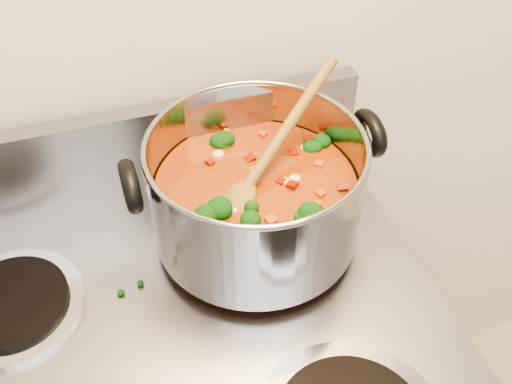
% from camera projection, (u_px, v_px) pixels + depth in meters
% --- Properties ---
extents(stockpot, '(0.34, 0.29, 0.17)m').
position_uv_depth(stockpot, '(256.00, 193.00, 0.77)').
color(stockpot, gray).
rests_on(stockpot, electric_range).
extents(wooden_spoon, '(0.24, 0.19, 0.12)m').
position_uv_depth(wooden_spoon, '(263.00, 163.00, 0.75)').
color(wooden_spoon, brown).
rests_on(wooden_spoon, stockpot).
extents(cooktop_crumbs, '(0.27, 0.34, 0.01)m').
position_uv_depth(cooktop_crumbs, '(196.00, 296.00, 0.75)').
color(cooktop_crumbs, black).
rests_on(cooktop_crumbs, electric_range).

